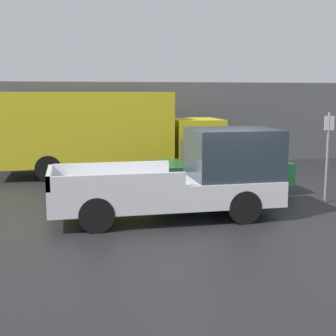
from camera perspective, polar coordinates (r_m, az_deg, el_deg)
The scene contains 6 objects.
ground_plane at distance 12.10m, azimuth 6.46°, elevation -5.93°, with size 60.00×60.00×0.00m, color #232326.
building_wall at distance 20.81m, azimuth -1.64°, elevation 5.46°, with size 28.00×0.15×3.61m.
pickup_truck at distance 11.83m, azimuth 2.73°, elevation -1.09°, with size 5.71×1.99×2.24m.
car at distance 14.78m, azimuth 6.38°, elevation 0.15°, with size 4.29×1.91×1.65m.
delivery_truck at distance 18.21m, azimuth -8.14°, elevation 4.55°, with size 8.64×2.45×3.18m.
parking_sign at distance 14.02m, azimuth 18.86°, elevation 1.78°, with size 0.30×0.07×2.60m.
Camera 1 is at (-3.74, -11.07, 3.13)m, focal length 50.00 mm.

